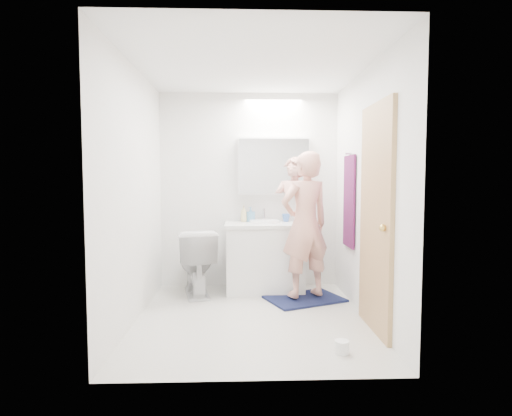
{
  "coord_description": "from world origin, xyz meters",
  "views": [
    {
      "loc": [
        -0.1,
        -3.91,
        1.34
      ],
      "look_at": [
        0.05,
        0.25,
        1.05
      ],
      "focal_mm": 28.98,
      "sensor_mm": 36.0,
      "label": 1
    }
  ],
  "objects_px": {
    "soap_bottle_a": "(244,214)",
    "toilet_paper_roll": "(342,347)",
    "person": "(305,224)",
    "toothbrush_cup": "(286,218)",
    "soap_bottle_b": "(251,214)",
    "medicine_cabinet": "(274,166)",
    "vanity_cabinet": "(265,259)",
    "toilet": "(196,262)"
  },
  "relations": [
    {
      "from": "soap_bottle_a",
      "to": "toilet_paper_roll",
      "type": "height_order",
      "value": "soap_bottle_a"
    },
    {
      "from": "vanity_cabinet",
      "to": "toilet_paper_roll",
      "type": "height_order",
      "value": "vanity_cabinet"
    },
    {
      "from": "person",
      "to": "soap_bottle_b",
      "type": "xyz_separation_m",
      "value": [
        -0.59,
        0.57,
        0.06
      ]
    },
    {
      "from": "toilet_paper_roll",
      "to": "soap_bottle_b",
      "type": "bearing_deg",
      "value": 108.39
    },
    {
      "from": "person",
      "to": "toothbrush_cup",
      "type": "bearing_deg",
      "value": -97.0
    },
    {
      "from": "medicine_cabinet",
      "to": "toilet_paper_roll",
      "type": "distance_m",
      "value": 2.51
    },
    {
      "from": "vanity_cabinet",
      "to": "toothbrush_cup",
      "type": "distance_m",
      "value": 0.57
    },
    {
      "from": "medicine_cabinet",
      "to": "soap_bottle_b",
      "type": "bearing_deg",
      "value": -173.98
    },
    {
      "from": "medicine_cabinet",
      "to": "person",
      "type": "distance_m",
      "value": 0.94
    },
    {
      "from": "toilet",
      "to": "soap_bottle_a",
      "type": "relative_size",
      "value": 3.87
    },
    {
      "from": "soap_bottle_b",
      "to": "toothbrush_cup",
      "type": "distance_m",
      "value": 0.44
    },
    {
      "from": "medicine_cabinet",
      "to": "soap_bottle_b",
      "type": "relative_size",
      "value": 4.9
    },
    {
      "from": "toothbrush_cup",
      "to": "toilet_paper_roll",
      "type": "relative_size",
      "value": 0.93
    },
    {
      "from": "vanity_cabinet",
      "to": "toilet",
      "type": "relative_size",
      "value": 1.17
    },
    {
      "from": "soap_bottle_b",
      "to": "medicine_cabinet",
      "type": "bearing_deg",
      "value": 6.02
    },
    {
      "from": "vanity_cabinet",
      "to": "soap_bottle_a",
      "type": "bearing_deg",
      "value": 149.11
    },
    {
      "from": "soap_bottle_b",
      "to": "toothbrush_cup",
      "type": "bearing_deg",
      "value": -2.63
    },
    {
      "from": "soap_bottle_a",
      "to": "toilet_paper_roll",
      "type": "distance_m",
      "value": 2.26
    },
    {
      "from": "medicine_cabinet",
      "to": "vanity_cabinet",
      "type": "bearing_deg",
      "value": -119.52
    },
    {
      "from": "medicine_cabinet",
      "to": "toilet_paper_roll",
      "type": "relative_size",
      "value": 8.0
    },
    {
      "from": "soap_bottle_b",
      "to": "vanity_cabinet",
      "type": "bearing_deg",
      "value": -47.37
    },
    {
      "from": "toothbrush_cup",
      "to": "medicine_cabinet",
      "type": "bearing_deg",
      "value": 161.57
    },
    {
      "from": "person",
      "to": "soap_bottle_a",
      "type": "bearing_deg",
      "value": -61.18
    },
    {
      "from": "person",
      "to": "toilet_paper_roll",
      "type": "bearing_deg",
      "value": 70.43
    },
    {
      "from": "toothbrush_cup",
      "to": "toilet_paper_roll",
      "type": "bearing_deg",
      "value": -83.48
    },
    {
      "from": "toilet",
      "to": "toothbrush_cup",
      "type": "distance_m",
      "value": 1.21
    },
    {
      "from": "person",
      "to": "toothbrush_cup",
      "type": "height_order",
      "value": "person"
    },
    {
      "from": "person",
      "to": "toothbrush_cup",
      "type": "relative_size",
      "value": 15.56
    },
    {
      "from": "vanity_cabinet",
      "to": "toilet_paper_roll",
      "type": "distance_m",
      "value": 1.9
    },
    {
      "from": "person",
      "to": "toilet",
      "type": "bearing_deg",
      "value": -35.02
    },
    {
      "from": "toilet",
      "to": "soap_bottle_b",
      "type": "relative_size",
      "value": 4.29
    },
    {
      "from": "medicine_cabinet",
      "to": "soap_bottle_a",
      "type": "height_order",
      "value": "medicine_cabinet"
    },
    {
      "from": "soap_bottle_a",
      "to": "toothbrush_cup",
      "type": "bearing_deg",
      "value": 1.1
    },
    {
      "from": "soap_bottle_a",
      "to": "toilet_paper_roll",
      "type": "relative_size",
      "value": 1.81
    },
    {
      "from": "vanity_cabinet",
      "to": "toilet",
      "type": "height_order",
      "value": "vanity_cabinet"
    },
    {
      "from": "soap_bottle_b",
      "to": "toothbrush_cup",
      "type": "xyz_separation_m",
      "value": [
        0.43,
        -0.02,
        -0.04
      ]
    },
    {
      "from": "vanity_cabinet",
      "to": "soap_bottle_b",
      "type": "height_order",
      "value": "soap_bottle_b"
    },
    {
      "from": "soap_bottle_a",
      "to": "toilet_paper_roll",
      "type": "xyz_separation_m",
      "value": [
        0.74,
        -1.95,
        -0.87
      ]
    },
    {
      "from": "vanity_cabinet",
      "to": "toilet_paper_roll",
      "type": "xyz_separation_m",
      "value": [
        0.49,
        -1.8,
        -0.34
      ]
    },
    {
      "from": "person",
      "to": "soap_bottle_b",
      "type": "relative_size",
      "value": 8.87
    },
    {
      "from": "medicine_cabinet",
      "to": "toilet",
      "type": "height_order",
      "value": "medicine_cabinet"
    },
    {
      "from": "person",
      "to": "toilet_paper_roll",
      "type": "xyz_separation_m",
      "value": [
        0.07,
        -1.41,
        -0.79
      ]
    }
  ]
}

